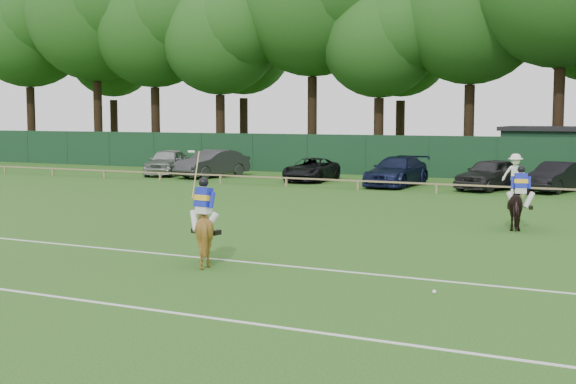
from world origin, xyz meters
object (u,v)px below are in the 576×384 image
Objects in this scene: sedan_silver at (167,162)px; estate_black at (557,177)px; hatch_grey at (490,174)px; polo_ball at (434,292)px; horse_dark at (520,207)px; horse_chestnut at (204,232)px; sedan_navy at (397,171)px; spectator_left at (515,174)px; sedan_grey at (212,164)px; suv_black at (311,170)px; utility_shed at (576,152)px.

sedan_silver is 23.03m from estate_black.
hatch_grey is 3.17m from estate_black.
polo_ball is (23.53, -23.85, -0.77)m from sedan_silver.
horse_dark is 0.40× the size of estate_black.
sedan_navy is at bearing -75.22° from horse_chestnut.
sedan_grey is at bearing 152.67° from spectator_left.
spectator_left is (18.05, -2.00, 0.13)m from sedan_grey.
sedan_silver is 53.46× the size of polo_ball.
utility_shed is at bearing 28.26° from suv_black.
hatch_grey is (19.89, -0.63, -0.04)m from sedan_silver.
spectator_left reaches higher than horse_dark.
horse_dark is 10.21m from polo_ball.
spectator_left is at bearing -27.32° from hatch_grey.
horse_chestnut is 23.61m from estate_black.
utility_shed reaches higher than horse_dark.
sedan_silver is 24.51m from utility_shed.
utility_shed is (13.21, 8.41, 0.89)m from suv_black.
sedan_navy is at bearing -157.29° from estate_black.
utility_shed is (7.94, 9.13, 0.77)m from sedan_navy.
sedan_grey is 31.20m from polo_ball.
hatch_grey is at bearing -88.58° from horse_dark.
sedan_silver is 0.97× the size of sedan_grey.
spectator_left reaches higher than polo_ball.
spectator_left is at bearing -93.59° from horse_dark.
suv_black is at bearing -59.13° from horse_dark.
spectator_left is at bearing -23.31° from sedan_silver.
sedan_silver is 33.51m from polo_ball.
sedan_grey is 55.07× the size of polo_ball.
estate_black is at bearing -89.83° from utility_shed.
spectator_left is 21.13× the size of polo_ball.
sedan_navy is at bearing -71.07° from horse_dark.
sedan_silver is 15.08m from sedan_navy.
spectator_left is (21.37, -2.09, 0.13)m from sedan_silver.
horse_dark is at bearing -88.59° from utility_shed.
suv_black is (9.79, 0.03, -0.17)m from sedan_silver.
polo_ball is at bearing -63.10° from sedan_silver.
spectator_left reaches higher than hatch_grey.
horse_chestnut reaches higher than estate_black.
polo_ball is at bearing -89.07° from utility_shed.
horse_chestnut is 0.34× the size of suv_black.
estate_black is at bearing 27.84° from spectator_left.
sedan_grey reaches higher than hatch_grey.
sedan_navy is at bearing 110.07° from polo_ball.
utility_shed is (5.61, 31.56, 0.74)m from horse_chestnut.
suv_black is 0.88× the size of sedan_navy.
estate_black is at bearing -5.21° from suv_black.
horse_dark is at bearing -114.19° from horse_chestnut.
sedan_silver is at bearing -44.37° from horse_dark.
horse_dark is 27.22m from sedan_silver.
sedan_grey reaches higher than sedan_navy.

